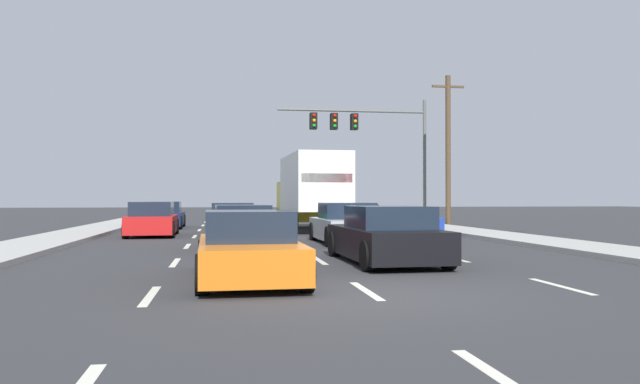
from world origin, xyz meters
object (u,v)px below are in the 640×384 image
at_px(car_navy, 164,216).
at_px(utility_pole_mid, 448,148).
at_px(car_green, 231,217).
at_px(traffic_signal_mast, 360,130).
at_px(car_gray, 232,220).
at_px(car_maroon, 242,229).
at_px(car_blue, 406,221).
at_px(car_tan, 360,216).
at_px(car_orange, 248,248).
at_px(car_red, 152,220).
at_px(car_silver, 347,225).
at_px(car_black, 386,237).
at_px(box_truck, 311,188).

distance_m(car_navy, utility_pole_mid, 15.49).
height_order(car_green, traffic_signal_mast, traffic_signal_mast).
height_order(car_gray, car_maroon, car_gray).
distance_m(car_blue, utility_pole_mid, 9.05).
xyz_separation_m(car_tan, car_blue, (0.29, -7.55, 0.00)).
bearing_deg(car_orange, utility_pole_mid, 60.71).
height_order(car_red, car_silver, car_red).
distance_m(car_orange, car_black, 4.15).
xyz_separation_m(car_orange, car_tan, (6.88, 21.34, -0.03)).
relative_size(car_orange, car_black, 1.01).
distance_m(car_navy, car_gray, 7.23).
relative_size(box_truck, traffic_signal_mast, 0.93).
distance_m(car_tan, traffic_signal_mast, 5.94).
bearing_deg(car_tan, car_silver, -104.56).
relative_size(car_navy, car_tan, 1.00).
xyz_separation_m(car_green, car_tan, (6.93, 0.51, 0.02)).
height_order(car_gray, traffic_signal_mast, traffic_signal_mast).
xyz_separation_m(car_gray, traffic_signal_mast, (7.66, 10.24, 4.95)).
height_order(car_green, car_tan, car_green).
relative_size(car_navy, car_blue, 1.04).
bearing_deg(car_red, car_silver, -35.73).
relative_size(car_navy, car_red, 1.05).
xyz_separation_m(car_green, car_orange, (0.05, -20.83, 0.04)).
height_order(car_blue, traffic_signal_mast, traffic_signal_mast).
relative_size(box_truck, car_blue, 2.03).
bearing_deg(car_silver, car_maroon, -153.00).
height_order(car_black, traffic_signal_mast, traffic_signal_mast).
bearing_deg(traffic_signal_mast, car_green, -154.41).
distance_m(box_truck, traffic_signal_mast, 9.24).
relative_size(car_orange, utility_pole_mid, 0.56).
bearing_deg(car_silver, car_gray, 124.81).
relative_size(car_navy, car_maroon, 0.95).
bearing_deg(car_gray, car_navy, 117.37).
height_order(car_red, box_truck, box_truck).
relative_size(box_truck, car_silver, 1.96).
height_order(car_maroon, car_silver, car_silver).
bearing_deg(box_truck, car_black, -91.01).
relative_size(box_truck, car_black, 1.83).
bearing_deg(car_tan, car_green, -175.79).
bearing_deg(car_blue, box_truck, 138.94).
bearing_deg(car_orange, car_blue, 62.53).
distance_m(traffic_signal_mast, utility_pole_mid, 5.68).
xyz_separation_m(car_red, box_truck, (6.79, 3.14, 1.35)).
xyz_separation_m(car_orange, car_blue, (7.17, 13.79, -0.02)).
height_order(car_gray, car_silver, car_silver).
height_order(car_green, car_maroon, car_maroon).
bearing_deg(car_navy, car_red, -88.44).
bearing_deg(car_orange, car_gray, 90.39).
height_order(car_maroon, car_tan, car_maroon).
relative_size(car_maroon, car_blue, 1.09).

